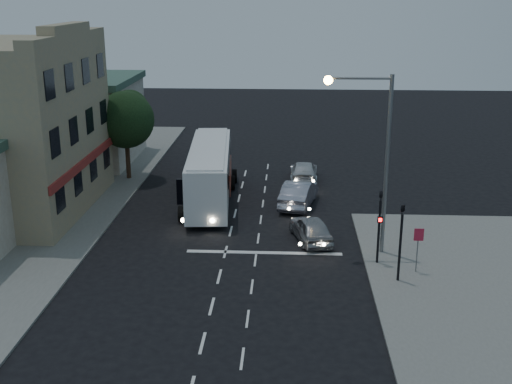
# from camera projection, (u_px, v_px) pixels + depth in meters

# --- Properties ---
(ground) EXTENTS (120.00, 120.00, 0.00)m
(ground) POSITION_uv_depth(u_px,v_px,m) (221.00, 268.00, 31.15)
(ground) COLOR black
(sidewalk_far) EXTENTS (12.00, 50.00, 0.12)m
(sidewalk_far) POSITION_uv_depth(u_px,v_px,m) (25.00, 209.00, 39.41)
(sidewalk_far) COLOR slate
(sidewalk_far) RESTS_ON ground
(road_markings) EXTENTS (8.00, 30.55, 0.01)m
(road_markings) POSITION_uv_depth(u_px,v_px,m) (252.00, 243.00, 34.24)
(road_markings) COLOR silver
(road_markings) RESTS_ON ground
(tour_bus) EXTENTS (3.30, 11.77, 3.57)m
(tour_bus) POSITION_uv_depth(u_px,v_px,m) (210.00, 171.00, 40.67)
(tour_bus) COLOR white
(tour_bus) RESTS_ON ground
(car_suv) EXTENTS (2.56, 4.34, 1.38)m
(car_suv) POSITION_uv_depth(u_px,v_px,m) (311.00, 229.00, 34.34)
(car_suv) COLOR #A6A5A9
(car_suv) RESTS_ON ground
(car_sedan_a) EXTENTS (2.64, 5.08, 1.59)m
(car_sedan_a) POSITION_uv_depth(u_px,v_px,m) (299.00, 193.00, 39.99)
(car_sedan_a) COLOR #A3A1B0
(car_sedan_a) RESTS_ON ground
(car_sedan_b) EXTENTS (1.99, 4.65, 1.34)m
(car_sedan_b) POSITION_uv_depth(u_px,v_px,m) (304.00, 171.00, 45.37)
(car_sedan_b) COLOR silver
(car_sedan_b) RESTS_ON ground
(traffic_signal_main) EXTENTS (0.25, 0.35, 4.10)m
(traffic_signal_main) POSITION_uv_depth(u_px,v_px,m) (380.00, 218.00, 30.79)
(traffic_signal_main) COLOR black
(traffic_signal_main) RESTS_ON sidewalk_near
(traffic_signal_side) EXTENTS (0.18, 0.15, 4.10)m
(traffic_signal_side) POSITION_uv_depth(u_px,v_px,m) (401.00, 233.00, 28.87)
(traffic_signal_side) COLOR black
(traffic_signal_side) RESTS_ON sidewalk_near
(regulatory_sign) EXTENTS (0.45, 0.12, 2.20)m
(regulatory_sign) POSITION_uv_depth(u_px,v_px,m) (418.00, 243.00, 29.98)
(regulatory_sign) COLOR slate
(regulatory_sign) RESTS_ON sidewalk_near
(streetlight) EXTENTS (3.32, 0.44, 9.00)m
(streetlight) POSITION_uv_depth(u_px,v_px,m) (374.00, 144.00, 31.17)
(streetlight) COLOR slate
(streetlight) RESTS_ON sidewalk_near
(low_building_north) EXTENTS (9.40, 9.40, 6.50)m
(low_building_north) POSITION_uv_depth(u_px,v_px,m) (75.00, 119.00, 49.87)
(low_building_north) COLOR #AEA08D
(low_building_north) RESTS_ON sidewalk_far
(street_tree) EXTENTS (4.00, 4.00, 6.20)m
(street_tree) POSITION_uv_depth(u_px,v_px,m) (125.00, 117.00, 44.53)
(street_tree) COLOR black
(street_tree) RESTS_ON sidewalk_far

